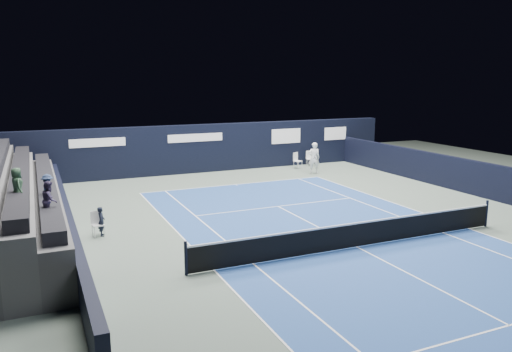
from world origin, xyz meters
The scene contains 12 objects.
ground centered at (0.00, 2.00, 0.00)m, with size 48.00×48.00×0.00m, color #526257.
court_surface centered at (0.00, 0.00, 0.00)m, with size 10.97×23.77×0.01m, color navy.
enclosure_wall_right centered at (10.50, 6.00, 0.90)m, with size 0.30×22.00×1.80m, color black.
folding_chair_back_a centered at (5.79, 15.14, 0.61)m, with size 0.62×0.61×1.08m.
folding_chair_back_b centered at (7.11, 15.70, 0.59)m, with size 0.55×0.54×1.03m.
line_judge_chair centered at (-8.42, 5.25, 0.56)m, with size 0.49×0.48×0.98m.
line_judge centered at (-8.27, 5.19, 0.58)m, with size 0.42×0.28×1.15m, color black.
court_markings centered at (0.00, 0.00, 0.01)m, with size 11.03×23.83×0.00m.
tennis_net centered at (0.00, 0.00, 0.51)m, with size 12.90×0.10×1.10m.
back_sponsor_wall centered at (0.01, 16.50, 1.55)m, with size 26.00×0.63×3.10m.
side_barrier_left centered at (-9.50, 5.97, 0.60)m, with size 0.33×22.00×1.20m.
tennis_player centered at (5.90, 13.05, 1.00)m, with size 0.85×0.96×2.01m.
Camera 1 is at (-10.39, -14.24, 6.03)m, focal length 35.00 mm.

